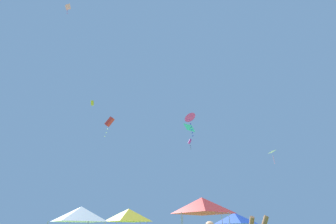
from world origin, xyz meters
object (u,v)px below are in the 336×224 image
canopy_tent_white (80,214)px  kite_yellow_box (92,103)px  canopy_tent_yellow (128,215)px  kite_white_diamond (272,152)px  kite_magenta_delta (190,118)px  canopy_tent_blue (235,218)px  canopy_tent_red (202,205)px  kite_red_box (109,122)px  kite_cyan_diamond (190,127)px  kite_magenta_box (190,142)px  kite_pink_diamond (68,7)px

canopy_tent_white → kite_yellow_box: size_ratio=2.90×
canopy_tent_yellow → kite_white_diamond: size_ratio=1.37×
canopy_tent_yellow → kite_magenta_delta: size_ratio=1.61×
canopy_tent_blue → canopy_tent_red: bearing=-129.7°
kite_red_box → kite_magenta_delta: (10.47, -8.69, -4.74)m
kite_white_diamond → kite_cyan_diamond: 19.58m
kite_magenta_box → kite_red_box: 13.17m
kite_red_box → kite_yellow_box: bearing=135.4°
kite_cyan_diamond → canopy_tent_blue: bearing=26.9°
canopy_tent_red → kite_red_box: bearing=151.0°
canopy_tent_blue → kite_white_diamond: (10.05, 12.24, 9.94)m
kite_magenta_box → kite_yellow_box: kite_yellow_box is taller
canopy_tent_red → kite_magenta_delta: kite_magenta_delta is taller
canopy_tent_white → canopy_tent_yellow: (2.13, 3.59, 0.13)m
canopy_tent_red → kite_white_diamond: (13.05, 15.84, 9.24)m
kite_white_diamond → kite_cyan_diamond: kite_white_diamond is taller
kite_cyan_diamond → kite_magenta_delta: 4.57m
kite_magenta_box → kite_pink_diamond: kite_pink_diamond is taller
kite_yellow_box → canopy_tent_white: bearing=-57.2°
kite_cyan_diamond → kite_magenta_box: kite_magenta_box is taller
canopy_tent_yellow → kite_magenta_delta: kite_magenta_delta is taller
canopy_tent_yellow → canopy_tent_white: bearing=-120.6°
canopy_tent_white → kite_cyan_diamond: (7.42, 4.69, 8.12)m
canopy_tent_blue → canopy_tent_white: 12.69m
canopy_tent_red → kite_pink_diamond: kite_pink_diamond is taller
canopy_tent_blue → kite_yellow_box: size_ratio=2.90×
canopy_tent_white → kite_white_diamond: size_ratio=1.30×
canopy_tent_white → kite_magenta_box: bearing=65.0°
kite_white_diamond → kite_red_box: kite_red_box is taller
kite_red_box → kite_pink_diamond: kite_pink_diamond is taller
kite_white_diamond → kite_cyan_diamond: (-13.55, -14.01, -1.82)m
canopy_tent_blue → kite_magenta_delta: kite_magenta_delta is taller
canopy_tent_white → kite_white_diamond: bearing=41.7°
kite_red_box → canopy_tent_blue: bearing=-10.2°
canopy_tent_red → kite_yellow_box: size_ratio=3.73×
canopy_tent_red → canopy_tent_yellow: 5.86m
kite_cyan_diamond → canopy_tent_yellow: bearing=-168.3°
canopy_tent_red → kite_red_box: size_ratio=1.21×
canopy_tent_white → canopy_tent_yellow: canopy_tent_yellow is taller
kite_white_diamond → kite_red_box: 26.04m
kite_magenta_box → canopy_tent_red: bearing=-89.0°
canopy_tent_white → kite_magenta_delta: (7.32, 0.32, 6.80)m
canopy_tent_red → kite_white_diamond: 22.51m
kite_red_box → kite_pink_diamond: (-5.19, -8.17, 13.85)m
kite_cyan_diamond → kite_magenta_box: 12.26m
kite_magenta_box → kite_pink_diamond: bearing=-135.6°
canopy_tent_white → kite_white_diamond: kite_white_diamond is taller
kite_magenta_box → kite_yellow_box: (-18.10, -0.31, 8.47)m
kite_yellow_box → kite_pink_diamond: kite_pink_diamond is taller
canopy_tent_yellow → kite_cyan_diamond: kite_cyan_diamond is taller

